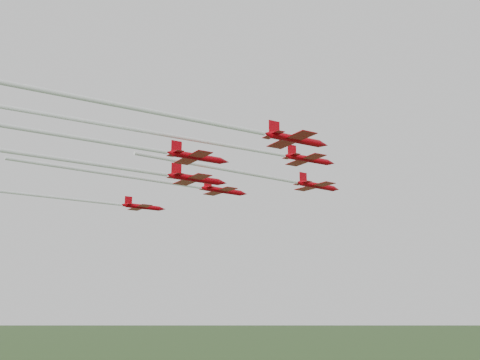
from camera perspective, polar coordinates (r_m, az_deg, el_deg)
The scene contains 7 objects.
jet_lead at distance 104.82m, azimuth 4.48°, elevation 0.06°, with size 18.92×44.98×2.83m.
jet_row2_left at distance 111.12m, azimuth -6.51°, elevation -0.44°, with size 20.57×48.71×2.87m.
jet_row2_right at distance 84.32m, azimuth -2.60°, elevation 3.93°, with size 30.87×61.10×2.57m.
jet_row3_left at distance 115.66m, azimuth -17.07°, elevation -2.01°, with size 23.92×54.05×2.48m.
jet_row3_mid at distance 93.20m, azimuth -10.27°, elevation 0.94°, with size 21.60×46.72×2.92m.
jet_row3_right at distance 71.69m, azimuth -4.87°, elevation 6.42°, with size 29.63×58.83×2.74m.
jet_row4_right at distance 76.99m, azimuth -11.05°, elevation 3.46°, with size 20.29×41.58×2.48m.
Camera 1 is at (49.62, -86.14, 34.62)m, focal length 40.00 mm.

